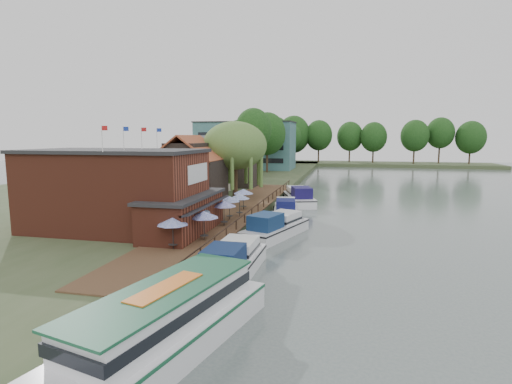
# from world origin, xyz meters

# --- Properties ---
(ground) EXTENTS (260.00, 260.00, 0.00)m
(ground) POSITION_xyz_m (0.00, 0.00, 0.00)
(ground) COLOR #4C5857
(ground) RESTS_ON ground
(land_bank) EXTENTS (50.00, 140.00, 1.00)m
(land_bank) POSITION_xyz_m (-30.00, 35.00, 0.50)
(land_bank) COLOR #384728
(land_bank) RESTS_ON ground
(quay_deck) EXTENTS (6.00, 50.00, 0.10)m
(quay_deck) POSITION_xyz_m (-8.00, 10.00, 1.05)
(quay_deck) COLOR #47301E
(quay_deck) RESTS_ON land_bank
(quay_rail) EXTENTS (0.20, 49.00, 1.00)m
(quay_rail) POSITION_xyz_m (-5.30, 10.50, 1.50)
(quay_rail) COLOR black
(quay_rail) RESTS_ON land_bank
(pub) EXTENTS (20.00, 11.00, 7.30)m
(pub) POSITION_xyz_m (-14.00, -1.00, 4.65)
(pub) COLOR maroon
(pub) RESTS_ON land_bank
(hotel_block) EXTENTS (25.40, 12.40, 12.30)m
(hotel_block) POSITION_xyz_m (-22.00, 70.00, 7.15)
(hotel_block) COLOR #38666B
(hotel_block) RESTS_ON land_bank
(cottage_a) EXTENTS (8.60, 7.60, 8.50)m
(cottage_a) POSITION_xyz_m (-15.00, 14.00, 5.25)
(cottage_a) COLOR black
(cottage_a) RESTS_ON land_bank
(cottage_b) EXTENTS (9.60, 8.60, 8.50)m
(cottage_b) POSITION_xyz_m (-18.00, 24.00, 5.25)
(cottage_b) COLOR beige
(cottage_b) RESTS_ON land_bank
(cottage_c) EXTENTS (7.60, 7.60, 8.50)m
(cottage_c) POSITION_xyz_m (-14.00, 33.00, 5.25)
(cottage_c) COLOR black
(cottage_c) RESTS_ON land_bank
(willow) EXTENTS (8.60, 8.60, 10.43)m
(willow) POSITION_xyz_m (-10.50, 19.00, 6.21)
(willow) COLOR #476B2D
(willow) RESTS_ON land_bank
(umbrella_0) EXTENTS (2.34, 2.34, 2.38)m
(umbrella_0) POSITION_xyz_m (-8.17, -6.04, 2.29)
(umbrella_0) COLOR #1C329A
(umbrella_0) RESTS_ON quay_deck
(umbrella_1) EXTENTS (2.43, 2.43, 2.38)m
(umbrella_1) POSITION_xyz_m (-6.85, -3.05, 2.29)
(umbrella_1) COLOR navy
(umbrella_1) RESTS_ON quay_deck
(umbrella_2) EXTENTS (2.06, 2.06, 2.38)m
(umbrella_2) POSITION_xyz_m (-8.08, -0.92, 2.29)
(umbrella_2) COLOR navy
(umbrella_2) RESTS_ON quay_deck
(umbrella_3) EXTENTS (2.33, 2.33, 2.38)m
(umbrella_3) POSITION_xyz_m (-6.86, 2.35, 2.29)
(umbrella_3) COLOR navy
(umbrella_3) RESTS_ON quay_deck
(umbrella_4) EXTENTS (2.15, 2.15, 2.38)m
(umbrella_4) POSITION_xyz_m (-7.17, 5.16, 2.29)
(umbrella_4) COLOR navy
(umbrella_4) RESTS_ON quay_deck
(umbrella_5) EXTENTS (2.21, 2.21, 2.38)m
(umbrella_5) POSITION_xyz_m (-6.67, 7.15, 2.29)
(umbrella_5) COLOR navy
(umbrella_5) RESTS_ON quay_deck
(umbrella_6) EXTENTS (2.32, 2.32, 2.38)m
(umbrella_6) POSITION_xyz_m (-7.21, 10.87, 2.29)
(umbrella_6) COLOR #1C339A
(umbrella_6) RESTS_ON quay_deck
(cruiser_0) EXTENTS (3.33, 10.14, 2.46)m
(cruiser_0) POSITION_xyz_m (-3.19, -7.52, 1.23)
(cruiser_0) COLOR white
(cruiser_0) RESTS_ON ground
(cruiser_1) EXTENTS (6.31, 10.61, 2.46)m
(cruiser_1) POSITION_xyz_m (-2.18, 3.65, 1.23)
(cruiser_1) COLOR silver
(cruiser_1) RESTS_ON ground
(cruiser_2) EXTENTS (4.46, 9.90, 2.30)m
(cruiser_2) POSITION_xyz_m (-2.67, 13.17, 1.15)
(cruiser_2) COLOR white
(cruiser_2) RESTS_ON ground
(cruiser_3) EXTENTS (6.47, 11.25, 2.63)m
(cruiser_3) POSITION_xyz_m (-2.24, 22.64, 1.31)
(cruiser_3) COLOR white
(cruiser_3) RESTS_ON ground
(tour_boat) EXTENTS (6.99, 14.27, 3.00)m
(tour_boat) POSITION_xyz_m (-3.42, -18.17, 1.50)
(tour_boat) COLOR silver
(tour_boat) RESTS_ON ground
(swan) EXTENTS (0.44, 0.44, 0.44)m
(swan) POSITION_xyz_m (-1.17, -12.33, 0.22)
(swan) COLOR white
(swan) RESTS_ON ground
(bank_tree_0) EXTENTS (6.98, 6.98, 13.81)m
(bank_tree_0) POSITION_xyz_m (-13.45, 42.39, 7.90)
(bank_tree_0) COLOR #143811
(bank_tree_0) RESTS_ON land_bank
(bank_tree_1) EXTENTS (7.00, 7.00, 11.92)m
(bank_tree_1) POSITION_xyz_m (-16.26, 50.06, 6.96)
(bank_tree_1) COLOR #143811
(bank_tree_1) RESTS_ON land_bank
(bank_tree_2) EXTENTS (8.68, 8.68, 14.06)m
(bank_tree_2) POSITION_xyz_m (-14.24, 59.88, 8.03)
(bank_tree_2) COLOR #143811
(bank_tree_2) RESTS_ON land_bank
(bank_tree_3) EXTENTS (8.13, 8.13, 11.27)m
(bank_tree_3) POSITION_xyz_m (-14.63, 78.42, 6.64)
(bank_tree_3) COLOR #143811
(bank_tree_3) RESTS_ON land_bank
(bank_tree_4) EXTENTS (6.47, 6.47, 12.13)m
(bank_tree_4) POSITION_xyz_m (-12.43, 86.13, 7.07)
(bank_tree_4) COLOR #143811
(bank_tree_4) RESTS_ON land_bank
(bank_tree_5) EXTENTS (8.99, 8.99, 14.67)m
(bank_tree_5) POSITION_xyz_m (-18.10, 92.33, 8.33)
(bank_tree_5) COLOR #143811
(bank_tree_5) RESTS_ON land_bank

